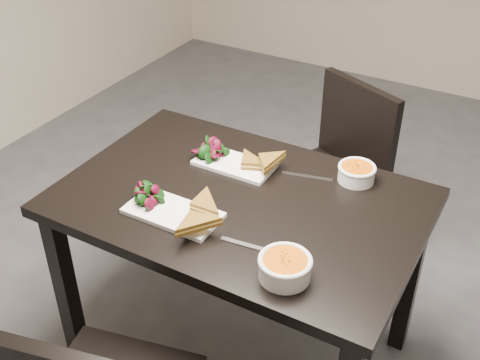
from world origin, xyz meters
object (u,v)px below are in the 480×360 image
Objects in this scene: table at (240,221)px; soup_bowl_near at (285,267)px; soup_bowl_far at (357,172)px; plate_far at (234,164)px; chair_far at (336,166)px; plate_near at (173,213)px.

soup_bowl_near is (0.30, -0.27, 0.14)m from table.
table is at bearing -136.21° from soup_bowl_far.
table is 7.85× the size of soup_bowl_near.
soup_bowl_near is 0.54× the size of plate_far.
chair_far reaches higher than table.
table is 3.88× the size of plate_near.
soup_bowl_near is at bearing -10.71° from plate_near.
soup_bowl_near is 1.16× the size of soup_bowl_far.
table is at bearing 53.75° from plate_near.
plate_far is (0.02, 0.35, -0.00)m from plate_near.
plate_far is 0.43m from soup_bowl_far.
plate_far is (-0.41, 0.43, -0.03)m from soup_bowl_near.
chair_far is at bearing 77.29° from plate_near.
chair_far is 2.99× the size of plate_far.
soup_bowl_near reaches higher than plate_far.
plate_near is at bearing -132.61° from soup_bowl_far.
soup_bowl_far reaches higher than table.
chair_far is 6.45× the size of soup_bowl_far.
table is 0.26m from plate_near.
plate_far is at bearing -162.90° from soup_bowl_far.
soup_bowl_far reaches higher than plate_near.
soup_bowl_far is (0.30, 0.29, 0.13)m from table.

